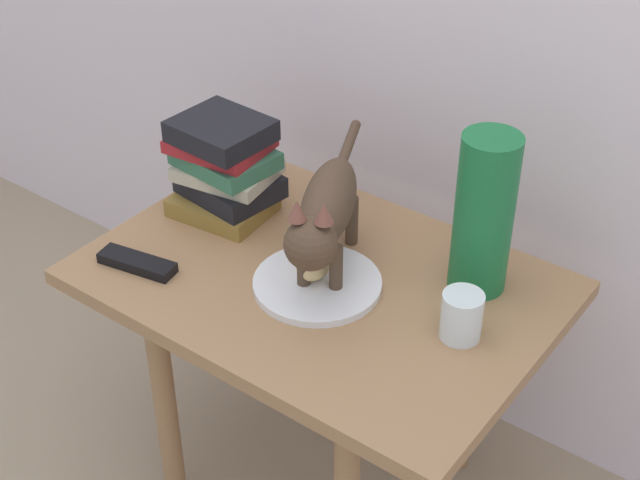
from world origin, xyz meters
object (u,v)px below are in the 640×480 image
(side_table, at_px, (320,308))
(plate, at_px, (317,284))
(book_stack, at_px, (225,167))
(green_vase, at_px, (484,214))
(tv_remote, at_px, (137,263))
(candle_jar, at_px, (461,318))
(bread_roll, at_px, (314,264))
(cat, at_px, (325,212))

(side_table, bearing_deg, plate, -62.02)
(book_stack, relative_size, green_vase, 0.69)
(green_vase, bearing_deg, tv_remote, -148.16)
(plate, xyz_separation_m, green_vase, (0.22, 0.18, 0.14))
(side_table, bearing_deg, tv_remote, -148.11)
(plate, bearing_deg, tv_remote, -153.55)
(book_stack, bearing_deg, candle_jar, -5.76)
(candle_jar, bearing_deg, plate, -172.61)
(plate, xyz_separation_m, candle_jar, (0.27, 0.03, 0.03))
(bread_roll, bearing_deg, book_stack, 163.46)
(green_vase, distance_m, candle_jar, 0.19)
(plate, height_order, green_vase, green_vase)
(candle_jar, bearing_deg, book_stack, 174.24)
(plate, height_order, tv_remote, tv_remote)
(tv_remote, bearing_deg, green_vase, 21.17)
(cat, relative_size, book_stack, 2.15)
(bread_roll, relative_size, candle_jar, 0.94)
(side_table, bearing_deg, candle_jar, 1.37)
(side_table, height_order, green_vase, green_vase)
(cat, distance_m, green_vase, 0.27)
(cat, relative_size, candle_jar, 5.21)
(tv_remote, bearing_deg, side_table, 21.23)
(book_stack, relative_size, candle_jar, 2.43)
(cat, relative_size, green_vase, 1.49)
(side_table, height_order, plate, plate)
(bread_roll, xyz_separation_m, tv_remote, (-0.29, -0.16, -0.03))
(side_table, xyz_separation_m, green_vase, (0.24, 0.15, 0.22))
(candle_jar, relative_size, tv_remote, 0.57)
(book_stack, xyz_separation_m, tv_remote, (-0.01, -0.24, -0.09))
(book_stack, bearing_deg, cat, -10.03)
(bread_roll, bearing_deg, tv_remote, -151.15)
(side_table, height_order, candle_jar, candle_jar)
(plate, xyz_separation_m, book_stack, (-0.29, 0.09, 0.09))
(cat, height_order, candle_jar, cat)
(side_table, bearing_deg, green_vase, 31.77)
(bread_roll, relative_size, green_vase, 0.27)
(plate, height_order, book_stack, book_stack)
(cat, bearing_deg, green_vase, 29.35)
(bread_roll, bearing_deg, plate, -33.50)
(tv_remote, bearing_deg, candle_jar, 7.27)
(book_stack, height_order, candle_jar, book_stack)
(cat, xyz_separation_m, green_vase, (0.24, 0.13, 0.02))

